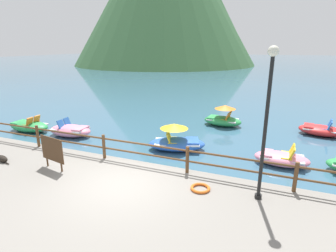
% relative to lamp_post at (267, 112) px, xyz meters
% --- Properties ---
extents(ground_plane, '(200.00, 200.00, 0.00)m').
position_rel_lamp_post_xyz_m(ground_plane, '(-4.13, 39.26, -2.95)').
color(ground_plane, '#38607A').
extents(promenade_dock, '(28.00, 8.00, 0.40)m').
position_rel_lamp_post_xyz_m(promenade_dock, '(-4.13, -2.94, -2.75)').
color(promenade_dock, gray).
rests_on(promenade_dock, ground).
extents(dock_railing, '(23.92, 0.12, 0.95)m').
position_rel_lamp_post_xyz_m(dock_railing, '(-4.13, 0.81, -1.98)').
color(dock_railing, brown).
rests_on(dock_railing, promenade_dock).
extents(lamp_post, '(0.28, 0.28, 4.25)m').
position_rel_lamp_post_xyz_m(lamp_post, '(0.00, 0.00, 0.00)').
color(lamp_post, black).
rests_on(lamp_post, promenade_dock).
extents(sign_board, '(1.16, 0.28, 1.19)m').
position_rel_lamp_post_xyz_m(sign_board, '(-6.92, -0.69, -1.82)').
color(sign_board, silver).
rests_on(sign_board, promenade_dock).
extents(dog_resting, '(1.06, 0.43, 0.26)m').
position_rel_lamp_post_xyz_m(dog_resting, '(-9.30, -0.93, -2.43)').
color(dog_resting, black).
rests_on(dog_resting, promenade_dock).
extents(life_ring, '(0.61, 0.61, 0.09)m').
position_rel_lamp_post_xyz_m(life_ring, '(-1.68, -0.16, -2.51)').
color(life_ring, orange).
rests_on(life_ring, promenade_dock).
extents(pedal_boat_1, '(2.32, 1.46, 1.25)m').
position_rel_lamp_post_xyz_m(pedal_boat_1, '(-2.68, 8.42, -2.53)').
color(pedal_boat_1, green).
rests_on(pedal_boat_1, ground).
extents(pedal_boat_2, '(2.38, 1.63, 0.87)m').
position_rel_lamp_post_xyz_m(pedal_boat_2, '(2.56, 8.57, -2.67)').
color(pedal_boat_2, red).
rests_on(pedal_boat_2, ground).
extents(pedal_boat_3, '(2.13, 1.23, 0.85)m').
position_rel_lamp_post_xyz_m(pedal_boat_3, '(0.62, 3.69, -2.68)').
color(pedal_boat_3, pink).
rests_on(pedal_boat_3, ground).
extents(pedal_boat_4, '(2.44, 1.28, 0.90)m').
position_rel_lamp_post_xyz_m(pedal_boat_4, '(-12.50, 3.20, -2.65)').
color(pedal_boat_4, green).
rests_on(pedal_boat_4, ground).
extents(pedal_boat_6, '(2.43, 1.45, 0.91)m').
position_rel_lamp_post_xyz_m(pedal_boat_6, '(-9.77, 3.40, -2.64)').
color(pedal_boat_6, pink).
rests_on(pedal_boat_6, ground).
extents(pedal_boat_7, '(2.88, 2.14, 1.25)m').
position_rel_lamp_post_xyz_m(pedal_boat_7, '(-3.86, 3.66, -2.54)').
color(pedal_boat_7, blue).
rests_on(pedal_boat_7, ground).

